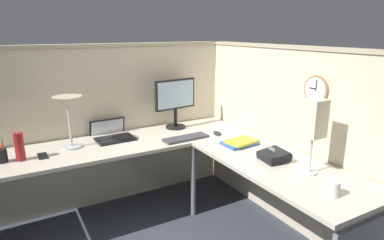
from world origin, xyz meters
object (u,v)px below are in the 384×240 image
Objects in this scene: computer_mouse at (217,133)px; thermos_flask at (19,147)px; cell_phone at (43,156)px; office_phone at (274,156)px; keyboard at (186,138)px; book_stack at (240,142)px; desk_lamp_dome at (68,106)px; laptop at (112,135)px; pen_cup at (2,156)px; monitor at (175,100)px; desk_lamp_paper at (314,120)px; coffee_mug at (333,189)px; wall_clock at (316,90)px.

thermos_flask is (-1.68, 0.21, 0.09)m from computer_mouse.
cell_phone is at bearing 172.19° from computer_mouse.
keyboard is at bearing 113.03° from office_phone.
office_phone is 0.42m from book_stack.
cell_phone is (-0.24, -0.11, -0.36)m from desk_lamp_dome.
laptop reaches higher than office_phone.
laptop is 0.92m from pen_cup.
laptop is 1.79× the size of thermos_flask.
pen_cup reaches higher than computer_mouse.
computer_mouse is (0.33, -0.03, 0.01)m from keyboard.
monitor is 0.55m from computer_mouse.
office_phone is (0.91, -1.19, 0.01)m from laptop.
cell_phone is 1.63m from book_stack.
monitor reaches higher than desk_lamp_dome.
desk_lamp_paper is 0.47m from coffee_mug.
monitor is 1.67× the size of book_stack.
thermos_flask is (-1.44, -0.20, -0.18)m from monitor.
wall_clock is at bearing -54.77° from book_stack.
pen_cup reaches higher than keyboard.
laptop is 1.00m from computer_mouse.
monitor is at bearing 5.06° from desk_lamp_dome.
monitor is 1.50m from desk_lamp_paper.
wall_clock reaches higher than coffee_mug.
monitor is at bearing -1.82° from laptop.
pen_cup is 0.28m from cell_phone.
desk_lamp_dome is 1.99m from wall_clock.
thermos_flask is 0.42× the size of desk_lamp_paper.
monitor is 1.79m from coffee_mug.
wall_clock is (0.68, -0.85, 0.52)m from keyboard.
laptop is 0.88× the size of desk_lamp_dome.
keyboard reaches higher than cell_phone.
monitor is at bearing 8.02° from thermos_flask.
book_stack is 3.11× the size of coffee_mug.
cell_phone is at bearing 1.39° from thermos_flask.
book_stack is 1.36× the size of wall_clock.
laptop is (-0.66, 0.02, -0.27)m from monitor.
keyboard is 1.06m from desk_lamp_dome.
desk_lamp_dome is at bearing 9.55° from pen_cup.
monitor is 1.38m from wall_clock.
wall_clock is (0.28, 0.24, 0.15)m from desk_lamp_paper.
desk_lamp_dome is 1.92m from desk_lamp_paper.
wall_clock reaches higher than cell_phone.
pen_cup is (-1.47, 0.20, 0.04)m from keyboard.
keyboard is 2.99× the size of cell_phone.
wall_clock is (2.15, -1.04, 0.48)m from pen_cup.
coffee_mug is at bearing -84.48° from monitor.
desk_lamp_dome reaches higher than coffee_mug.
thermos_flask reaches higher than computer_mouse.
coffee_mug reaches higher than keyboard.
desk_lamp_paper is (1.74, -1.26, 0.27)m from thermos_flask.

